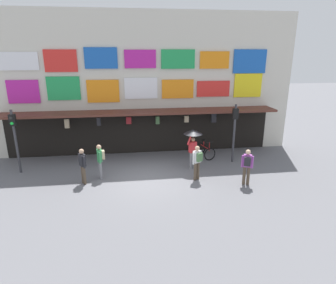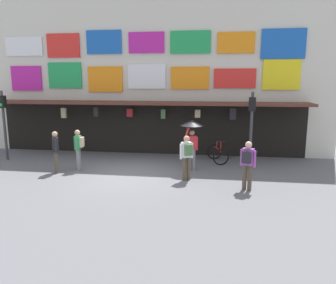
# 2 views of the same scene
# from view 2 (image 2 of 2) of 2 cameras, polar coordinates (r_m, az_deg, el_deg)

# --- Properties ---
(ground_plane) EXTENTS (80.00, 80.00, 0.00)m
(ground_plane) POSITION_cam_2_polar(r_m,az_deg,el_deg) (12.73, -7.23, -5.89)
(ground_plane) COLOR slate
(shopfront) EXTENTS (18.00, 2.60, 8.00)m
(shopfront) POSITION_cam_2_polar(r_m,az_deg,el_deg) (16.65, -3.34, 11.90)
(shopfront) COLOR beige
(shopfront) RESTS_ON ground
(traffic_light_near) EXTENTS (0.28, 0.33, 3.20)m
(traffic_light_near) POSITION_cam_2_polar(r_m,az_deg,el_deg) (16.57, -27.16, 4.43)
(traffic_light_near) COLOR #38383D
(traffic_light_near) RESTS_ON ground
(traffic_light_far) EXTENTS (0.30, 0.34, 3.20)m
(traffic_light_far) POSITION_cam_2_polar(r_m,az_deg,el_deg) (13.66, 14.59, 4.16)
(traffic_light_far) COLOR #38383D
(traffic_light_far) RESTS_ON ground
(bicycle_parked) EXTENTS (0.99, 1.30, 1.05)m
(bicycle_parked) POSITION_cam_2_polar(r_m,az_deg,el_deg) (14.73, 8.78, -2.04)
(bicycle_parked) COLOR black
(bicycle_parked) RESTS_ON ground
(pedestrian_with_umbrella) EXTENTS (0.96, 0.96, 2.08)m
(pedestrian_with_umbrella) POSITION_cam_2_polar(r_m,az_deg,el_deg) (13.05, 4.28, 1.98)
(pedestrian_with_umbrella) COLOR gray
(pedestrian_with_umbrella) RESTS_ON ground
(pedestrian_in_purple) EXTENTS (0.48, 0.46, 1.68)m
(pedestrian_in_purple) POSITION_cam_2_polar(r_m,az_deg,el_deg) (11.78, 3.34, -2.23)
(pedestrian_in_purple) COLOR brown
(pedestrian_in_purple) RESTS_ON ground
(pedestrian_in_yellow) EXTENTS (0.37, 0.47, 1.68)m
(pedestrian_in_yellow) POSITION_cam_2_polar(r_m,az_deg,el_deg) (13.53, -19.27, -1.27)
(pedestrian_in_yellow) COLOR brown
(pedestrian_in_yellow) RESTS_ON ground
(pedestrian_in_white) EXTENTS (0.39, 0.53, 1.68)m
(pedestrian_in_white) POSITION_cam_2_polar(r_m,az_deg,el_deg) (13.66, -15.55, -0.80)
(pedestrian_in_white) COLOR gray
(pedestrian_in_white) RESTS_ON ground
(pedestrian_in_black) EXTENTS (0.49, 0.45, 1.68)m
(pedestrian_in_black) POSITION_cam_2_polar(r_m,az_deg,el_deg) (11.00, 13.92, -3.47)
(pedestrian_in_black) COLOR brown
(pedestrian_in_black) RESTS_ON ground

